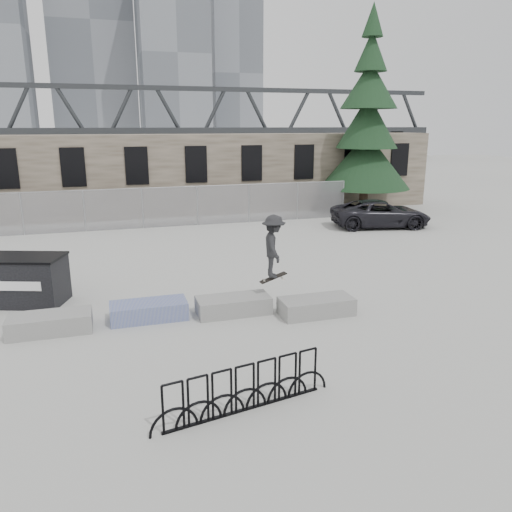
{
  "coord_description": "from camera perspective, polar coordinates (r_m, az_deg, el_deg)",
  "views": [
    {
      "loc": [
        -1.73,
        -12.62,
        5.06
      ],
      "look_at": [
        2.39,
        0.93,
        1.3
      ],
      "focal_mm": 35.0,
      "sensor_mm": 36.0,
      "label": 1
    }
  ],
  "objects": [
    {
      "name": "spruce_tree",
      "position": [
        30.31,
        12.58,
        13.63
      ],
      "size": [
        5.23,
        5.23,
        11.5
      ],
      "color": "#38281E",
      "rests_on": "ground"
    },
    {
      "name": "bike_rack",
      "position": [
        9.3,
        -1.28,
        -14.93
      ],
      "size": [
        3.53,
        0.74,
        0.9
      ],
      "rotation": [
        0.0,
        0.0,
        0.19
      ],
      "color": "black",
      "rests_on": "ground"
    },
    {
      "name": "planter_center_left",
      "position": [
        13.68,
        -12.15,
        -6.04
      ],
      "size": [
        2.0,
        0.9,
        0.47
      ],
      "color": "#35479F",
      "rests_on": "ground"
    },
    {
      "name": "ground",
      "position": [
        13.71,
        -8.51,
        -6.97
      ],
      "size": [
        120.0,
        120.0,
        0.0
      ],
      "primitive_type": "plane",
      "color": "#AFAFAA",
      "rests_on": "ground"
    },
    {
      "name": "stone_wall",
      "position": [
        29.05,
        -13.57,
        8.91
      ],
      "size": [
        36.0,
        2.58,
        4.5
      ],
      "color": "brown",
      "rests_on": "ground"
    },
    {
      "name": "planter_far_left",
      "position": [
        13.58,
        -22.46,
        -7.03
      ],
      "size": [
        2.0,
        0.9,
        0.47
      ],
      "color": "gray",
      "rests_on": "ground"
    },
    {
      "name": "truss_bridge",
      "position": [
        68.64,
        -7.27,
        13.97
      ],
      "size": [
        70.0,
        3.0,
        9.8
      ],
      "color": "#2D3033",
      "rests_on": "ground"
    },
    {
      "name": "chainlink_fence",
      "position": [
        25.5,
        -12.85,
        5.41
      ],
      "size": [
        22.06,
        0.06,
        2.02
      ],
      "color": "gray",
      "rests_on": "ground"
    },
    {
      "name": "skyline_towers",
      "position": [
        107.59,
        -17.72,
        22.62
      ],
      "size": [
        58.0,
        28.0,
        48.0
      ],
      "color": "slate",
      "rests_on": "ground"
    },
    {
      "name": "skateboarder",
      "position": [
        13.67,
        2.02,
        1.1
      ],
      "size": [
        0.83,
        1.22,
        1.88
      ],
      "rotation": [
        0.0,
        0.0,
        1.39
      ],
      "color": "black",
      "rests_on": "ground"
    },
    {
      "name": "suv",
      "position": [
        26.01,
        14.05,
        4.73
      ],
      "size": [
        5.27,
        3.2,
        1.36
      ],
      "primitive_type": "imported",
      "rotation": [
        0.0,
        0.0,
        1.37
      ],
      "color": "black",
      "rests_on": "ground"
    },
    {
      "name": "planter_center_right",
      "position": [
        13.78,
        -2.6,
        -5.55
      ],
      "size": [
        2.0,
        0.9,
        0.47
      ],
      "color": "gray",
      "rests_on": "ground"
    },
    {
      "name": "planter_offset",
      "position": [
        13.78,
        6.92,
        -5.64
      ],
      "size": [
        2.0,
        0.9,
        0.47
      ],
      "color": "gray",
      "rests_on": "ground"
    },
    {
      "name": "dumpster",
      "position": [
        15.83,
        -24.8,
        -2.48
      ],
      "size": [
        2.45,
        1.93,
        1.41
      ],
      "rotation": [
        0.0,
        0.0,
        -0.33
      ],
      "color": "black",
      "rests_on": "ground"
    }
  ]
}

